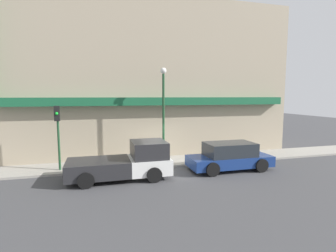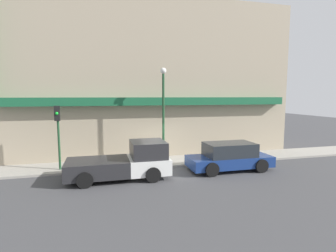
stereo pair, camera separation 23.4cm
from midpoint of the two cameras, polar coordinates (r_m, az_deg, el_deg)
ground_plane at (r=15.29m, az=-1.07°, el=-9.13°), size 80.00×80.00×0.00m
sidewalk at (r=16.42m, az=-2.14°, el=-7.81°), size 36.00×2.45×0.12m
building at (r=18.58m, az=-4.20°, el=10.06°), size 19.80×3.80×10.57m
pickup_truck at (r=13.48m, az=-9.53°, el=-7.83°), size 5.05×2.31×1.84m
parked_car at (r=15.16m, az=12.80°, el=-6.49°), size 4.67×2.06×1.54m
fire_hydrant at (r=15.67m, az=-5.84°, el=-7.07°), size 0.16×0.16×0.67m
street_lamp at (r=15.39m, az=-1.44°, el=4.71°), size 0.36×0.36×5.64m
traffic_light at (r=15.19m, az=-23.28°, el=-0.03°), size 0.28×0.42×3.50m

